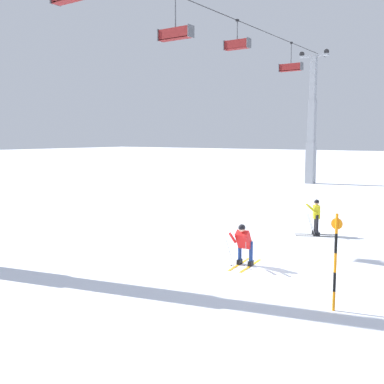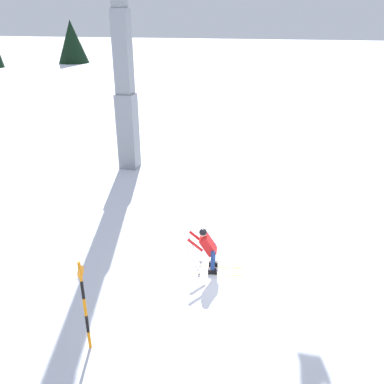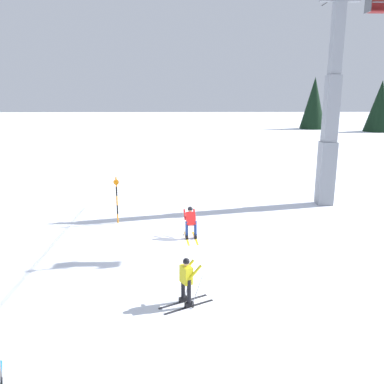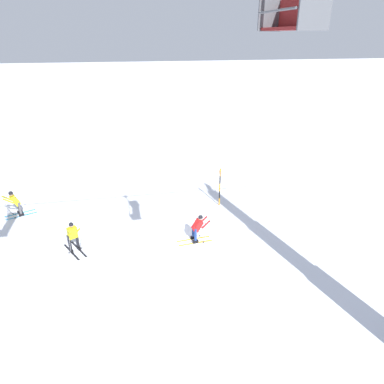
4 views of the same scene
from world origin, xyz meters
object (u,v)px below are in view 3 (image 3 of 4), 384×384
object	(u,v)px
lift_tower_near	(330,123)
trail_marker_pole	(117,199)
skier_carving_main	(191,220)
skier_distant_uphill	(186,278)

from	to	relation	value
lift_tower_near	trail_marker_pole	distance (m)	12.89
lift_tower_near	trail_marker_pole	size ratio (longest dim) A/B	4.90
skier_carving_main	skier_distant_uphill	xyz separation A→B (m)	(6.08, -0.24, 0.07)
skier_carving_main	lift_tower_near	xyz separation A→B (m)	(-5.60, 8.18, 4.04)
skier_distant_uphill	skier_carving_main	bearing A→B (deg)	177.76
skier_carving_main	skier_distant_uphill	distance (m)	6.08
trail_marker_pole	lift_tower_near	bearing A→B (deg)	106.09
skier_carving_main	skier_distant_uphill	bearing A→B (deg)	-2.24
trail_marker_pole	skier_distant_uphill	distance (m)	8.96
skier_carving_main	lift_tower_near	size ratio (longest dim) A/B	0.15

